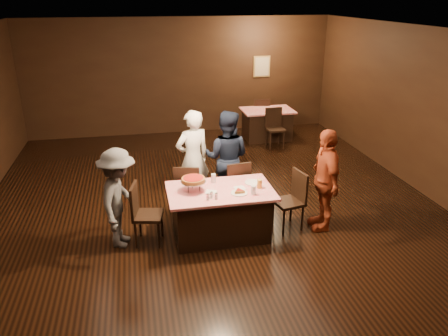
% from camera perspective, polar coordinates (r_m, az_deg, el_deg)
% --- Properties ---
extents(room, '(10.00, 10.04, 3.02)m').
position_cam_1_polar(room, '(6.77, -1.10, 9.96)').
color(room, black).
rests_on(room, ground).
extents(main_table, '(1.60, 1.00, 0.77)m').
position_cam_1_polar(main_table, '(6.77, -0.48, -5.84)').
color(main_table, red).
rests_on(main_table, ground).
extents(back_table, '(1.30, 0.90, 0.77)m').
position_cam_1_polar(back_table, '(11.40, 5.63, 5.72)').
color(back_table, red).
rests_on(back_table, ground).
extents(chair_far_left, '(0.51, 0.51, 0.95)m').
position_cam_1_polar(chair_far_left, '(7.34, -4.69, -2.83)').
color(chair_far_left, black).
rests_on(chair_far_left, ground).
extents(chair_far_right, '(0.48, 0.48, 0.95)m').
position_cam_1_polar(chair_far_right, '(7.47, 1.41, -2.32)').
color(chair_far_right, black).
rests_on(chair_far_right, ground).
extents(chair_end_left, '(0.50, 0.50, 0.95)m').
position_cam_1_polar(chair_end_left, '(6.63, -9.89, -5.96)').
color(chair_end_left, black).
rests_on(chair_end_left, ground).
extents(chair_end_right, '(0.50, 0.50, 0.95)m').
position_cam_1_polar(chair_end_right, '(7.01, 8.40, -4.28)').
color(chair_end_right, black).
rests_on(chair_end_right, ground).
extents(chair_back_near, '(0.42, 0.42, 0.95)m').
position_cam_1_polar(chair_back_near, '(10.74, 6.73, 5.15)').
color(chair_back_near, black).
rests_on(chair_back_near, ground).
extents(chair_back_far, '(0.48, 0.48, 0.95)m').
position_cam_1_polar(chair_back_far, '(11.93, 4.80, 6.92)').
color(chair_back_far, black).
rests_on(chair_back_far, ground).
extents(diner_white_jacket, '(0.73, 0.59, 1.73)m').
position_cam_1_polar(diner_white_jacket, '(7.60, -4.09, 1.24)').
color(diner_white_jacket, white).
rests_on(diner_white_jacket, ground).
extents(diner_navy_hoodie, '(1.01, 0.92, 1.69)m').
position_cam_1_polar(diner_navy_hoodie, '(7.68, 0.35, 1.38)').
color(diner_navy_hoodie, black).
rests_on(diner_navy_hoodie, ground).
extents(diner_grey_knit, '(0.78, 1.09, 1.52)m').
position_cam_1_polar(diner_grey_knit, '(6.55, -13.58, -3.87)').
color(diner_grey_knit, '#4D4D51').
rests_on(diner_grey_knit, ground).
extents(diner_red_shirt, '(0.50, 1.00, 1.65)m').
position_cam_1_polar(diner_red_shirt, '(6.99, 13.03, -1.52)').
color(diner_red_shirt, '#9C3A1E').
rests_on(diner_red_shirt, ground).
extents(pizza_stand, '(0.38, 0.38, 0.22)m').
position_cam_1_polar(pizza_stand, '(6.52, -4.03, -1.54)').
color(pizza_stand, black).
rests_on(pizza_stand, main_table).
extents(plate_with_slice, '(0.25, 0.25, 0.06)m').
position_cam_1_polar(plate_with_slice, '(6.48, 2.00, -3.14)').
color(plate_with_slice, white).
rests_on(plate_with_slice, main_table).
extents(plate_empty, '(0.25, 0.25, 0.01)m').
position_cam_1_polar(plate_empty, '(6.85, 3.79, -1.91)').
color(plate_empty, white).
rests_on(plate_empty, main_table).
extents(glass_front_right, '(0.08, 0.08, 0.14)m').
position_cam_1_polar(glass_front_right, '(6.45, 3.88, -2.88)').
color(glass_front_right, silver).
rests_on(glass_front_right, main_table).
extents(glass_amber, '(0.08, 0.08, 0.14)m').
position_cam_1_polar(glass_amber, '(6.66, 4.67, -2.06)').
color(glass_amber, '#BF7F26').
rests_on(glass_amber, main_table).
extents(glass_back, '(0.08, 0.08, 0.14)m').
position_cam_1_polar(glass_back, '(6.84, -1.39, -1.35)').
color(glass_back, silver).
rests_on(glass_back, main_table).
extents(condiments, '(0.17, 0.10, 0.09)m').
position_cam_1_polar(condiments, '(6.30, -1.59, -3.67)').
color(condiments, silver).
rests_on(condiments, main_table).
extents(napkin_center, '(0.19, 0.19, 0.01)m').
position_cam_1_polar(napkin_center, '(6.66, 2.05, -2.64)').
color(napkin_center, white).
rests_on(napkin_center, main_table).
extents(napkin_left, '(0.21, 0.21, 0.01)m').
position_cam_1_polar(napkin_left, '(6.53, -1.69, -3.15)').
color(napkin_left, white).
rests_on(napkin_left, main_table).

